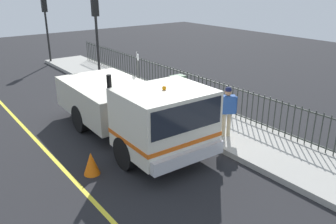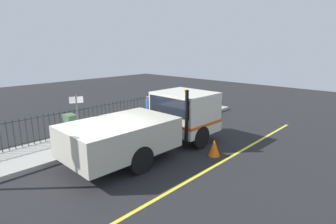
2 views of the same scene
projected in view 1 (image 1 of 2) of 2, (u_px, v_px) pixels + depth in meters
The scene contains 11 objects.
ground_plane at pixel (104, 117), 13.60m from camera, with size 48.77×48.77×0.00m, color #232326.
sidewalk_slab at pixel (160, 102), 15.11m from camera, with size 2.49×22.17×0.18m, color #A3A099.
lane_marking at pixel (31, 135), 12.01m from camera, with size 0.12×19.95×0.01m, color yellow.
work_truck at pixel (136, 108), 11.06m from camera, with size 2.65×6.80×2.56m.
worker_standing at pixel (227, 106), 11.19m from camera, with size 0.55×0.44×1.70m.
iron_fence at pixel (178, 82), 15.43m from camera, with size 0.04×18.88×1.21m.
traffic_light_near at pixel (96, 24), 16.16m from camera, with size 0.30×0.22×4.15m.
traffic_light_mid at pixel (45, 17), 21.37m from camera, with size 0.30×0.21×3.89m.
utility_cabinet at pixel (178, 88), 14.74m from camera, with size 0.61×0.42×1.11m, color #4C6B4C.
traffic_cone at pixel (91, 163), 9.51m from camera, with size 0.46×0.46×0.65m, color orange.
street_sign at pixel (138, 72), 13.88m from camera, with size 0.24×0.47×2.25m.
Camera 1 is at (-5.66, -11.58, 5.01)m, focal length 37.13 mm.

